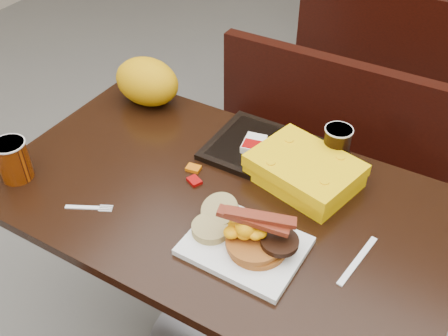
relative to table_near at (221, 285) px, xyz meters
The scene contains 21 objects.
table_near is the anchor object (origin of this frame).
bench_near_n 0.70m from the table_near, 90.00° to the left, with size 1.00×0.46×0.72m, color black, non-canonical shape.
bench_far_s 1.90m from the table_near, 90.00° to the left, with size 1.00×0.46×0.72m, color black, non-canonical shape.
platter 0.43m from the table_near, 41.70° to the right, with size 0.27×0.21×0.02m, color white.
pancake_stack 0.46m from the table_near, 35.47° to the right, with size 0.14×0.14×0.03m, color #A7551B.
sausage_patty 0.49m from the table_near, 26.27° to the right, with size 0.09×0.09×0.01m, color black.
scrambled_eggs 0.48m from the table_near, 41.82° to the right, with size 0.09×0.08×0.05m, color #E7B804.
bacon_strips 0.51m from the table_near, 37.33° to the right, with size 0.17×0.07×0.01m, color #47050B, non-canonical shape.
muffin_bottom 0.43m from the table_near, 68.47° to the right, with size 0.09×0.09×0.02m, color tan.
muffin_top 0.42m from the table_near, 59.45° to the right, with size 0.09×0.09×0.02m, color tan.
coffee_cup_near 0.70m from the table_near, 157.47° to the right, with size 0.08×0.08×0.11m, color #8F3705.
fork 0.52m from the table_near, 142.35° to the right, with size 0.12×0.02×0.00m, color white, non-canonical shape.
knife 0.54m from the table_near, ahead, with size 0.17×0.01×0.00m, color white.
condiment_syrup 0.40m from the table_near, 155.38° to the left, with size 0.04×0.03×0.01m, color #C75A08.
condiment_ketchup 0.39m from the table_near, behind, with size 0.04×0.03×0.01m, color #8C0504.
tray 0.44m from the table_near, 79.17° to the left, with size 0.36×0.26×0.02m, color black.
hashbrown_sleeve_left 0.45m from the table_near, 93.35° to the left, with size 0.06×0.08×0.02m, color silver.
hashbrown_sleeve_right 0.45m from the table_near, 81.09° to the left, with size 0.06×0.08×0.02m, color silver.
coffee_cup_far 0.56m from the table_near, 53.54° to the left, with size 0.07×0.07×0.10m, color black.
clamshell 0.47m from the table_near, 45.02° to the left, with size 0.27×0.20×0.07m, color #FDC204.
paper_bag 0.68m from the table_near, 147.85° to the left, with size 0.22×0.16×0.15m, color #E2AD07.
Camera 1 is at (0.51, -0.85, 1.68)m, focal length 41.82 mm.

